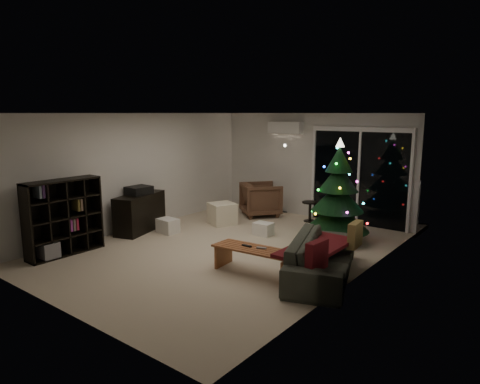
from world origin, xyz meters
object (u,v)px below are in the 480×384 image
object	(u,v)px
sofa	(322,257)
christmas_tree	(338,191)
bookshelf	(59,216)
armchair	(261,199)
coffee_table	(254,261)
media_cabinet	(140,213)

from	to	relation	value
sofa	christmas_tree	xyz separation A→B (m)	(-0.64, 1.86, 0.70)
bookshelf	sofa	distance (m)	4.70
bookshelf	christmas_tree	world-z (taller)	christmas_tree
armchair	christmas_tree	distance (m)	2.66
bookshelf	armchair	bearing A→B (deg)	69.27
sofa	coffee_table	xyz separation A→B (m)	(-0.89, -0.55, -0.10)
sofa	christmas_tree	size ratio (longest dim) A/B	1.06
bookshelf	coffee_table	xyz separation A→B (m)	(3.41, 1.30, -0.47)
armchair	christmas_tree	size ratio (longest dim) A/B	0.44
bookshelf	christmas_tree	bearing A→B (deg)	39.63
sofa	coffee_table	distance (m)	1.05
sofa	coffee_table	bearing A→B (deg)	102.11
armchair	coffee_table	size ratio (longest dim) A/B	0.68
christmas_tree	armchair	bearing A→B (deg)	160.49
coffee_table	sofa	bearing A→B (deg)	26.35
bookshelf	sofa	bearing A→B (deg)	17.51
sofa	media_cabinet	bearing A→B (deg)	71.06
media_cabinet	christmas_tree	xyz separation A→B (m)	(3.66, 1.89, 0.62)
bookshelf	armchair	distance (m)	4.74
christmas_tree	coffee_table	bearing A→B (deg)	-95.93
media_cabinet	armchair	xyz separation A→B (m)	(1.22, 2.76, 0.01)
christmas_tree	sofa	bearing A→B (deg)	-71.00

